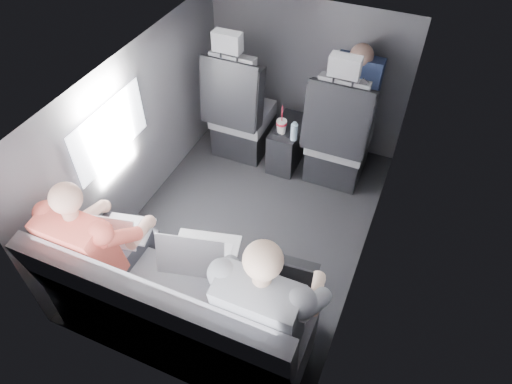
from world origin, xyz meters
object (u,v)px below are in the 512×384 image
at_px(center_console, 288,144).
at_px(passenger_front_right, 355,91).
at_px(front_seat_left, 240,116).
at_px(rear_bench, 177,315).
at_px(laptop_silver, 200,252).
at_px(soda_cup, 281,126).
at_px(laptop_black, 287,275).
at_px(passenger_rear_right, 269,305).
at_px(water_bottle, 294,132).
at_px(laptop_white, 122,230).
at_px(front_seat_right, 338,141).
at_px(passenger_rear_left, 101,244).

height_order(center_console, passenger_front_right, passenger_front_right).
bearing_deg(front_seat_left, center_console, 5.07).
xyz_separation_m(rear_bench, laptop_silver, (0.05, 0.26, 0.33)).
bearing_deg(soda_cup, laptop_black, -68.14).
bearing_deg(passenger_rear_right, front_seat_left, 119.15).
relative_size(front_seat_left, center_console, 2.64).
distance_m(front_seat_left, water_bottle, 0.57).
xyz_separation_m(front_seat_left, water_bottle, (0.55, -0.12, 0.08)).
xyz_separation_m(rear_bench, laptop_white, (-0.48, 0.23, 0.32)).
distance_m(front_seat_right, passenger_rear_right, 1.83).
xyz_separation_m(front_seat_left, passenger_rear_left, (-0.09, -1.81, 0.22)).
bearing_deg(water_bottle, laptop_black, -71.96).
bearing_deg(laptop_white, laptop_silver, 3.76).
relative_size(laptop_black, passenger_rear_left, 0.28).
distance_m(front_seat_right, laptop_black, 1.60).
bearing_deg(front_seat_left, laptop_black, -57.04).
height_order(laptop_black, passenger_rear_left, passenger_rear_left).
relative_size(front_seat_left, passenger_rear_left, 1.05).
bearing_deg(laptop_white, water_bottle, 69.39).
bearing_deg(laptop_white, passenger_front_right, 63.47).
distance_m(front_seat_right, laptop_white, 1.93).
distance_m(center_console, laptop_black, 1.78).
relative_size(soda_cup, passenger_rear_right, 0.22).
height_order(soda_cup, laptop_white, laptop_white).
xyz_separation_m(soda_cup, passenger_rear_right, (0.59, -1.73, 0.17)).
xyz_separation_m(front_seat_left, laptop_silver, (0.50, -1.64, 0.24)).
relative_size(center_console, soda_cup, 1.76).
distance_m(water_bottle, laptop_silver, 1.53).
relative_size(front_seat_right, rear_bench, 0.79).
bearing_deg(front_seat_left, soda_cup, -10.33).
bearing_deg(laptop_white, passenger_rear_right, -7.40).
xyz_separation_m(laptop_silver, passenger_rear_left, (-0.59, -0.17, -0.02)).
bearing_deg(center_console, laptop_silver, -88.30).
bearing_deg(passenger_rear_left, front_seat_left, 87.10).
distance_m(rear_bench, passenger_rear_left, 0.63).
height_order(passenger_rear_left, passenger_rear_right, passenger_rear_right).
relative_size(rear_bench, laptop_black, 4.72).
bearing_deg(laptop_silver, rear_bench, -100.64).
distance_m(front_seat_left, front_seat_right, 0.90).
distance_m(front_seat_right, passenger_front_right, 0.43).
bearing_deg(laptop_silver, water_bottle, 88.10).
distance_m(laptop_white, laptop_black, 1.06).
bearing_deg(front_seat_right, passenger_front_right, 83.37).
height_order(laptop_black, passenger_front_right, passenger_front_right).
height_order(passenger_rear_right, passenger_front_right, passenger_rear_right).
height_order(center_console, laptop_white, laptop_white).
xyz_separation_m(front_seat_right, laptop_silver, (-0.40, -1.64, 0.24)).
height_order(soda_cup, laptop_black, laptop_black).
xyz_separation_m(laptop_white, passenger_rear_left, (-0.06, -0.13, -0.01)).
relative_size(water_bottle, laptop_white, 0.50).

